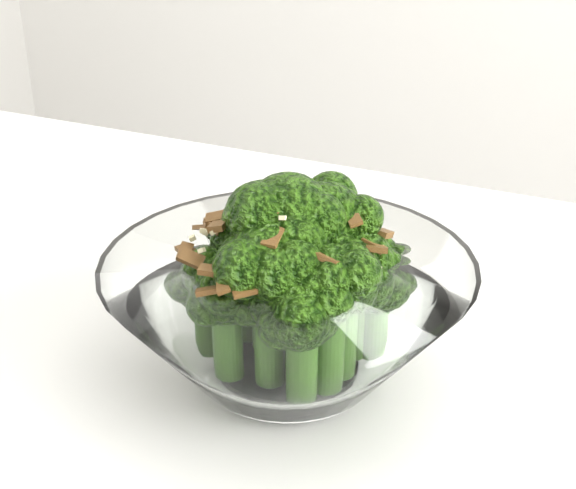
% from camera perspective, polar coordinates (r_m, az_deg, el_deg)
% --- Properties ---
extents(broccoli_dish, '(0.22, 0.22, 0.14)m').
position_cam_1_polar(broccoli_dish, '(0.49, 0.12, -4.17)').
color(broccoli_dish, white).
rests_on(broccoli_dish, table).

